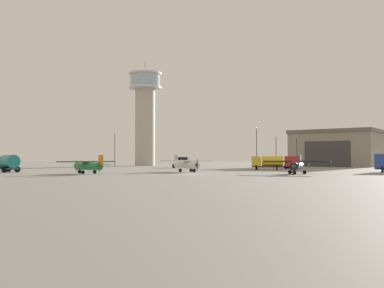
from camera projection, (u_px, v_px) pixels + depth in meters
The scene contains 17 objects.
ground_plane at pixel (194, 174), 65.75m from camera, with size 400.00×400.00×0.00m, color gray.
control_tower at pixel (145, 112), 133.93m from camera, with size 10.12×10.12×32.99m.
hangar at pixel (340, 149), 125.26m from camera, with size 31.95×32.00×10.30m.
airplane_black at pixel (297, 165), 65.27m from camera, with size 9.89×7.79×2.95m.
airplane_green at pixel (88, 165), 66.24m from camera, with size 7.62×8.58×2.89m.
airplane_white at pixel (186, 164), 75.04m from camera, with size 8.95×7.95×3.02m.
truck_box_red at pixel (292, 161), 96.65m from camera, with size 4.29×6.32×2.84m.
truck_fuel_tanker_teal at pixel (7, 162), 73.81m from camera, with size 6.03×5.80×3.00m.
truck_fuel_tanker_yellow at pixel (268, 162), 89.21m from camera, with size 6.65×3.61×2.88m.
truck_flatbed_black at pixel (182, 162), 107.68m from camera, with size 4.12×6.78×2.66m.
light_post_west at pixel (297, 148), 106.15m from camera, with size 0.44×0.44×7.99m.
light_post_east at pixel (115, 146), 115.16m from camera, with size 0.44×0.44×9.39m.
light_post_north at pixel (276, 149), 110.19m from camera, with size 0.44×0.44×7.99m.
light_post_centre at pixel (257, 144), 110.29m from camera, with size 0.44×0.44×10.15m.
traffic_cone_near_left at pixel (90, 170), 74.95m from camera, with size 0.36×0.36×0.57m.
traffic_cone_near_right at pixel (268, 170), 78.42m from camera, with size 0.36×0.36×0.56m.
traffic_cone_mid_apron at pixel (100, 170), 78.38m from camera, with size 0.36×0.36×0.55m.
Camera 1 is at (4.42, -65.72, 2.49)m, focal length 40.27 mm.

